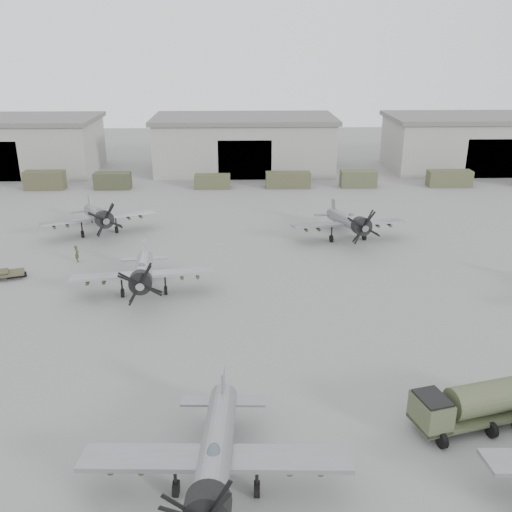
# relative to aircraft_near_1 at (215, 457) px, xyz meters

# --- Properties ---
(ground) EXTENTS (220.00, 220.00, 0.00)m
(ground) POSITION_rel_aircraft_near_1_xyz_m (2.08, 9.66, -2.30)
(ground) COLOR slate
(ground) RESTS_ON ground
(hangar_left) EXTENTS (29.00, 14.80, 8.70)m
(hangar_left) POSITION_rel_aircraft_near_1_xyz_m (-35.92, 71.62, 2.07)
(hangar_left) COLOR gray
(hangar_left) RESTS_ON ground
(hangar_center) EXTENTS (29.00, 14.80, 8.70)m
(hangar_center) POSITION_rel_aircraft_near_1_xyz_m (2.08, 71.62, 2.07)
(hangar_center) COLOR gray
(hangar_center) RESTS_ON ground
(hangar_right) EXTENTS (29.00, 14.80, 8.70)m
(hangar_right) POSITION_rel_aircraft_near_1_xyz_m (40.08, 71.62, 2.07)
(hangar_right) COLOR gray
(hangar_right) RESTS_ON ground
(support_truck_1) EXTENTS (5.61, 2.20, 2.63)m
(support_truck_1) POSITION_rel_aircraft_near_1_xyz_m (-26.59, 59.66, -0.99)
(support_truck_1) COLOR #43422B
(support_truck_1) RESTS_ON ground
(support_truck_2) EXTENTS (5.14, 2.20, 2.35)m
(support_truck_2) POSITION_rel_aircraft_near_1_xyz_m (-16.96, 59.66, -1.13)
(support_truck_2) COLOR #373A26
(support_truck_2) RESTS_ON ground
(support_truck_3) EXTENTS (5.13, 2.20, 1.96)m
(support_truck_3) POSITION_rel_aircraft_near_1_xyz_m (-2.67, 59.66, -1.33)
(support_truck_3) COLOR #47482F
(support_truck_3) RESTS_ON ground
(support_truck_4) EXTENTS (6.42, 2.20, 2.24)m
(support_truck_4) POSITION_rel_aircraft_near_1_xyz_m (8.26, 59.66, -1.18)
(support_truck_4) COLOR #45452D
(support_truck_4) RESTS_ON ground
(support_truck_5) EXTENTS (5.17, 2.20, 2.41)m
(support_truck_5) POSITION_rel_aircraft_near_1_xyz_m (18.49, 59.66, -1.10)
(support_truck_5) COLOR #444B31
(support_truck_5) RESTS_ON ground
(support_truck_6) EXTENTS (6.32, 2.20, 2.34)m
(support_truck_6) POSITION_rel_aircraft_near_1_xyz_m (31.85, 59.66, -1.13)
(support_truck_6) COLOR #464930
(support_truck_6) RESTS_ON ground
(aircraft_near_1) EXTENTS (12.65, 11.38, 5.06)m
(aircraft_near_1) POSITION_rel_aircraft_near_1_xyz_m (0.00, 0.00, 0.00)
(aircraft_near_1) COLOR gray
(aircraft_near_1) RESTS_ON ground
(aircraft_mid_1) EXTENTS (11.91, 10.72, 4.74)m
(aircraft_mid_1) POSITION_rel_aircraft_near_1_xyz_m (-6.84, 22.68, -0.15)
(aircraft_mid_1) COLOR #A0A2A9
(aircraft_mid_1) RESTS_ON ground
(aircraft_far_0) EXTENTS (11.98, 10.84, 4.88)m
(aircraft_far_0) POSITION_rel_aircraft_near_1_xyz_m (-14.13, 38.73, -0.08)
(aircraft_far_0) COLOR gray
(aircraft_far_0) RESTS_ON ground
(aircraft_far_1) EXTENTS (12.24, 11.01, 4.86)m
(aircraft_far_1) POSITION_rel_aircraft_near_1_xyz_m (12.77, 35.97, -0.09)
(aircraft_far_1) COLOR gray
(aircraft_far_1) RESTS_ON ground
(fuel_tanker) EXTENTS (7.07, 4.26, 2.59)m
(fuel_tanker) POSITION_rel_aircraft_near_1_xyz_m (13.78, 4.83, -0.82)
(fuel_tanker) COLOR #424A30
(fuel_tanker) RESTS_ON ground
(ground_crew) EXTENTS (0.55, 0.70, 1.69)m
(ground_crew) POSITION_rel_aircraft_near_1_xyz_m (-14.50, 30.78, -1.46)
(ground_crew) COLOR #3D3D28
(ground_crew) RESTS_ON ground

